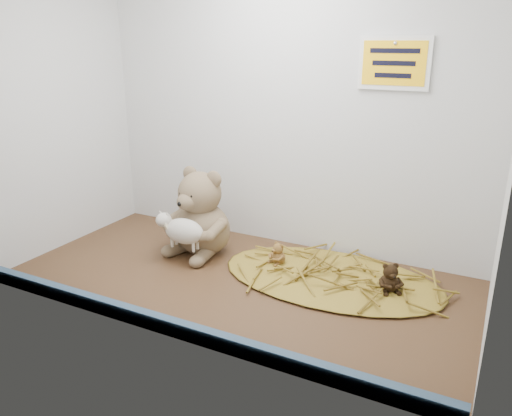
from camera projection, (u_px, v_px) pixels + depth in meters
The scene contains 8 objects.
alcove_shell at pixel (253, 105), 125.78cm from camera, with size 120.40×60.20×90.40cm.
front_rail at pixel (173, 327), 107.77cm from camera, with size 119.28×2.20×3.60cm, color #3A566F.
straw_bed at pixel (330, 277), 132.92cm from camera, with size 59.96×34.81×1.16cm, color olive.
main_teddy at pixel (202, 211), 146.30cm from camera, with size 20.77×21.92×25.75cm, color #836E50, non-canonical shape.
toy_lamb at pixel (184, 231), 139.49cm from camera, with size 15.62×9.53×10.09cm, color silver, non-canonical shape.
mini_teddy_tan at pixel (278, 252), 139.47cm from camera, with size 5.02×5.30×6.23cm, color brown, non-canonical shape.
mini_teddy_brown at pixel (390, 276), 123.78cm from camera, with size 6.04×6.38×7.50cm, color black, non-canonical shape.
wall_sign at pixel (394, 63), 126.87cm from camera, with size 16.00×1.20×11.00cm, color #EFAD0C.
Camera 1 is at (58.58, -104.20, 60.80)cm, focal length 35.00 mm.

